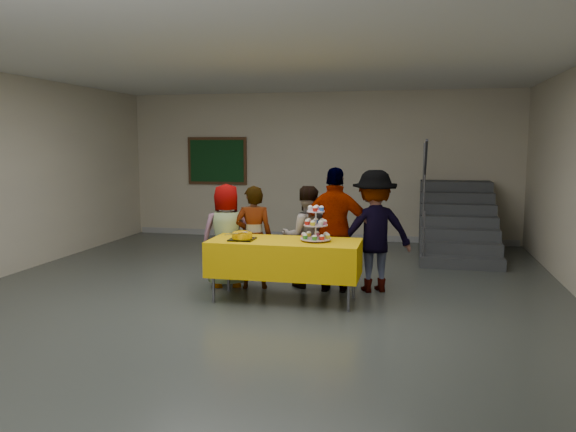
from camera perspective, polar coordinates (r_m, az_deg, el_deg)
name	(u,v)px	position (r m, az deg, el deg)	size (l,w,h in m)	color
room_shell	(248,129)	(6.66, -4.12, 8.76)	(10.00, 10.04, 3.02)	#4C514C
bake_table	(285,257)	(7.03, -0.36, -4.20)	(1.88, 0.78, 0.77)	#595960
cupcake_stand	(316,227)	(6.92, 2.84, -1.14)	(0.38, 0.38, 0.44)	silver
bear_cake	(242,235)	(7.03, -4.68, -1.97)	(0.32, 0.36, 0.12)	black
schoolchild_a	(227,235)	(7.75, -6.23, -1.98)	(0.70, 0.45, 1.43)	slate
schoolchild_b	(254,237)	(7.64, -3.50, -2.16)	(0.51, 0.34, 1.41)	slate
schoolchild_c	(306,237)	(7.70, 1.84, -2.11)	(0.68, 0.53, 1.40)	slate
schoolchild_d	(336,230)	(7.46, 4.88, -1.42)	(0.97, 0.40, 1.66)	#5C5D65
schoolchild_e	(374,231)	(7.55, 8.75, -1.52)	(1.05, 0.60, 1.62)	slate
staircase	(456,226)	(10.62, 16.73, -0.94)	(1.30, 2.40, 2.04)	#424447
noticeboard	(217,161)	(12.04, -7.21, 5.57)	(1.30, 0.05, 1.00)	#472B16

